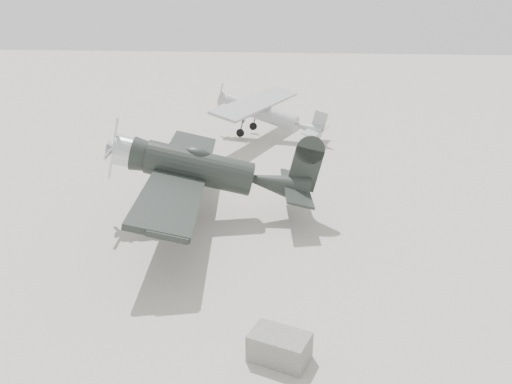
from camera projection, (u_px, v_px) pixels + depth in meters
The scene contains 4 objects.
ground at pixel (295, 245), 18.08m from camera, with size 160.00×160.00×0.00m, color gray.
lowwing_monoplane at pixel (209, 171), 19.79m from camera, with size 8.38×11.69×3.75m.
highwing_monoplane at pixel (266, 110), 32.02m from camera, with size 7.48×10.41×2.96m.
equipment_block at pixel (279, 347), 12.10m from camera, with size 1.41×0.88×0.71m, color #5F5D58.
Camera 1 is at (0.68, -16.33, 8.10)m, focal length 35.00 mm.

